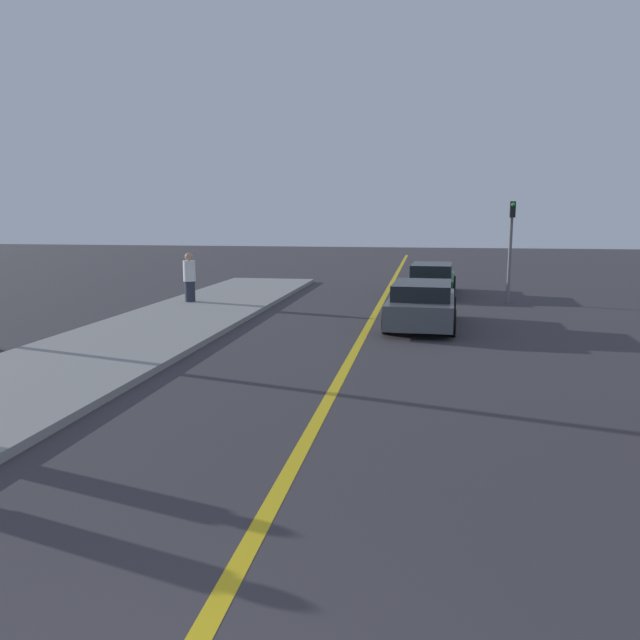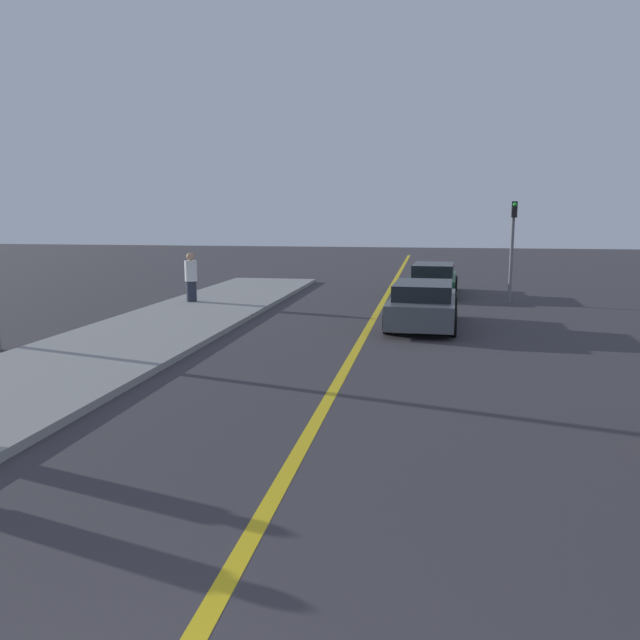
{
  "view_description": "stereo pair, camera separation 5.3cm",
  "coord_description": "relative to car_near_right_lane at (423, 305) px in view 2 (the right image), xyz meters",
  "views": [
    {
      "loc": [
        1.57,
        -1.68,
        3.06
      ],
      "look_at": [
        -0.34,
        9.48,
        1.16
      ],
      "focal_mm": 35.0,
      "sensor_mm": 36.0,
      "label": 1
    },
    {
      "loc": [
        1.62,
        -1.67,
        3.06
      ],
      "look_at": [
        -0.34,
        9.48,
        1.16
      ],
      "focal_mm": 35.0,
      "sensor_mm": 36.0,
      "label": 2
    }
  ],
  "objects": [
    {
      "name": "road_center_line",
      "position": [
        -1.46,
        2.31,
        -0.62
      ],
      "size": [
        0.2,
        60.0,
        0.01
      ],
      "color": "gold",
      "rests_on": "ground_plane"
    },
    {
      "name": "sidewalk_left",
      "position": [
        -6.98,
        -2.3,
        -0.55
      ],
      "size": [
        3.84,
        26.78,
        0.14
      ],
      "color": "gray",
      "rests_on": "ground_plane"
    },
    {
      "name": "car_near_right_lane",
      "position": [
        0.0,
        0.0,
        0.0
      ],
      "size": [
        2.0,
        4.32,
        1.26
      ],
      "rotation": [
        0.0,
        0.0,
        -0.04
      ],
      "color": "#4C5156",
      "rests_on": "ground_plane"
    },
    {
      "name": "car_ahead_center",
      "position": [
        0.3,
        7.31,
        -0.03
      ],
      "size": [
        2.02,
        4.61,
        1.23
      ],
      "rotation": [
        0.0,
        0.0,
        -0.05
      ],
      "color": "#144728",
      "rests_on": "ground_plane"
    },
    {
      "name": "pedestrian_by_sign",
      "position": [
        -7.89,
        2.82,
        0.35
      ],
      "size": [
        0.41,
        0.41,
        1.67
      ],
      "color": "#282D3D",
      "rests_on": "sidewalk_left"
    },
    {
      "name": "traffic_light",
      "position": [
        2.97,
        5.33,
        1.59
      ],
      "size": [
        0.18,
        0.4,
        3.55
      ],
      "color": "slate",
      "rests_on": "ground_plane"
    }
  ]
}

